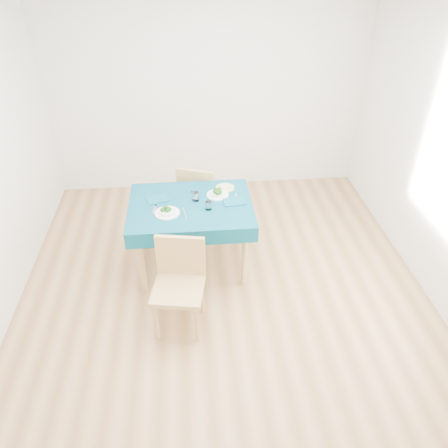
{
  "coord_description": "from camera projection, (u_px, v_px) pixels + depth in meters",
  "views": [
    {
      "loc": [
        -0.29,
        -3.14,
        3.04
      ],
      "look_at": [
        0.0,
        0.0,
        0.85
      ],
      "focal_mm": 35.0,
      "sensor_mm": 36.0,
      "label": 1
    }
  ],
  "objects": [
    {
      "name": "bowl_far",
      "position": [
        218.0,
        193.0,
        4.4
      ],
      "size": [
        0.22,
        0.22,
        0.07
      ],
      "primitive_type": null,
      "color": "white",
      "rests_on": "table"
    },
    {
      "name": "napkin_far",
      "position": [
        234.0,
        202.0,
        4.31
      ],
      "size": [
        0.23,
        0.17,
        0.01
      ],
      "primitive_type": "cube",
      "rotation": [
        0.0,
        0.0,
        0.1
      ],
      "color": "#0B4C62",
      "rests_on": "table"
    },
    {
      "name": "chair_far",
      "position": [
        201.0,
        187.0,
        5.0
      ],
      "size": [
        0.56,
        0.59,
        1.08
      ],
      "primitive_type": "cube",
      "rotation": [
        0.0,
        0.0,
        2.8
      ],
      "color": "tan",
      "rests_on": "ground"
    },
    {
      "name": "tumbler_side",
      "position": [
        209.0,
        205.0,
        4.18
      ],
      "size": [
        0.07,
        0.07,
        0.08
      ],
      "primitive_type": "cylinder",
      "color": "white",
      "rests_on": "table"
    },
    {
      "name": "bread_slice",
      "position": [
        225.0,
        187.0,
        4.53
      ],
      "size": [
        0.12,
        0.12,
        0.01
      ],
      "primitive_type": "cube",
      "rotation": [
        0.0,
        0.0,
        0.45
      ],
      "color": "beige",
      "rests_on": "side_plate"
    },
    {
      "name": "table",
      "position": [
        192.0,
        235.0,
        4.5
      ],
      "size": [
        1.21,
        0.92,
        0.76
      ],
      "primitive_type": "cube",
      "color": "#084459",
      "rests_on": "ground"
    },
    {
      "name": "knife_far",
      "position": [
        236.0,
        198.0,
        4.38
      ],
      "size": [
        0.03,
        0.19,
        0.0
      ],
      "primitive_type": "cube",
      "rotation": [
        0.0,
        0.0,
        -0.09
      ],
      "color": "silver",
      "rests_on": "table"
    },
    {
      "name": "chair_near",
      "position": [
        177.0,
        280.0,
        3.7
      ],
      "size": [
        0.51,
        0.54,
        1.08
      ],
      "primitive_type": "cube",
      "rotation": [
        0.0,
        0.0,
        -0.18
      ],
      "color": "tan",
      "rests_on": "ground"
    },
    {
      "name": "fork_far",
      "position": [
        195.0,
        195.0,
        4.42
      ],
      "size": [
        0.09,
        0.17,
        0.0
      ],
      "primitive_type": "cube",
      "rotation": [
        0.0,
        0.0,
        0.4
      ],
      "color": "silver",
      "rests_on": "table"
    },
    {
      "name": "tumbler_center",
      "position": [
        196.0,
        196.0,
        4.32
      ],
      "size": [
        0.07,
        0.07,
        0.09
      ],
      "primitive_type": "cylinder",
      "color": "white",
      "rests_on": "table"
    },
    {
      "name": "fork_near",
      "position": [
        154.0,
        209.0,
        4.2
      ],
      "size": [
        0.05,
        0.16,
        0.0
      ],
      "primitive_type": "cube",
      "rotation": [
        0.0,
        0.0,
        -0.17
      ],
      "color": "silver",
      "rests_on": "table"
    },
    {
      "name": "room_shell",
      "position": [
        224.0,
        174.0,
        3.56
      ],
      "size": [
        4.02,
        4.52,
        2.73
      ],
      "color": "olive",
      "rests_on": "ground"
    },
    {
      "name": "knife_near",
      "position": [
        185.0,
        213.0,
        4.15
      ],
      "size": [
        0.04,
        0.19,
        0.0
      ],
      "primitive_type": "cube",
      "rotation": [
        0.0,
        0.0,
        0.16
      ],
      "color": "silver",
      "rests_on": "table"
    },
    {
      "name": "napkin_near",
      "position": [
        157.0,
        200.0,
        4.34
      ],
      "size": [
        0.24,
        0.2,
        0.01
      ],
      "primitive_type": "cube",
      "rotation": [
        0.0,
        0.0,
        0.33
      ],
      "color": "#0B4C62",
      "rests_on": "table"
    },
    {
      "name": "side_plate",
      "position": [
        225.0,
        188.0,
        4.54
      ],
      "size": [
        0.2,
        0.2,
        0.01
      ],
      "primitive_type": "cylinder",
      "color": "#B9CB63",
      "rests_on": "table"
    },
    {
      "name": "bowl_near",
      "position": [
        167.0,
        210.0,
        4.13
      ],
      "size": [
        0.24,
        0.24,
        0.07
      ],
      "primitive_type": null,
      "color": "white",
      "rests_on": "table"
    }
  ]
}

